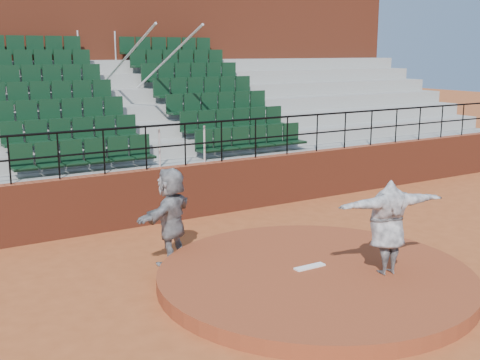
# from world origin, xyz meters

# --- Properties ---
(ground) EXTENTS (90.00, 90.00, 0.00)m
(ground) POSITION_xyz_m (0.00, 0.00, 0.00)
(ground) COLOR #A44E25
(ground) RESTS_ON ground
(pitchers_mound) EXTENTS (5.50, 5.50, 0.25)m
(pitchers_mound) POSITION_xyz_m (0.00, 0.00, 0.12)
(pitchers_mound) COLOR brown
(pitchers_mound) RESTS_ON ground
(pitching_rubber) EXTENTS (0.60, 0.15, 0.03)m
(pitching_rubber) POSITION_xyz_m (0.00, 0.15, 0.27)
(pitching_rubber) COLOR white
(pitching_rubber) RESTS_ON pitchers_mound
(boundary_wall) EXTENTS (24.00, 0.30, 1.30)m
(boundary_wall) POSITION_xyz_m (0.00, 5.00, 0.65)
(boundary_wall) COLOR maroon
(boundary_wall) RESTS_ON ground
(wall_railing) EXTENTS (24.04, 0.05, 1.03)m
(wall_railing) POSITION_xyz_m (0.00, 5.00, 2.03)
(wall_railing) COLOR black
(wall_railing) RESTS_ON boundary_wall
(seating_deck) EXTENTS (24.00, 5.97, 4.63)m
(seating_deck) POSITION_xyz_m (0.00, 8.65, 1.44)
(seating_deck) COLOR gray
(seating_deck) RESTS_ON ground
(press_box_facade) EXTENTS (24.00, 3.00, 7.10)m
(press_box_facade) POSITION_xyz_m (0.00, 12.60, 3.55)
(press_box_facade) COLOR maroon
(press_box_facade) RESTS_ON ground
(pitcher) EXTENTS (2.08, 0.91, 1.64)m
(pitcher) POSITION_xyz_m (0.96, -0.72, 1.07)
(pitcher) COLOR black
(pitcher) RESTS_ON pitchers_mound
(fielder) EXTENTS (1.71, 1.46, 1.85)m
(fielder) POSITION_xyz_m (-1.64, 2.34, 0.93)
(fielder) COLOR black
(fielder) RESTS_ON ground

